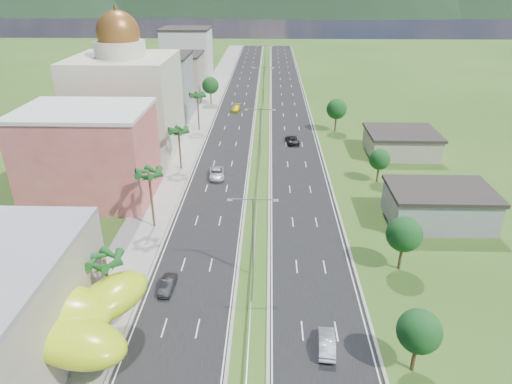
{
  "coord_description": "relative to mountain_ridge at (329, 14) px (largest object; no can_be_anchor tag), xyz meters",
  "views": [
    {
      "loc": [
        1.82,
        -38.06,
        34.67
      ],
      "look_at": [
        0.08,
        20.01,
        7.0
      ],
      "focal_mm": 32.0,
      "sensor_mm": 36.0,
      "label": 1
    }
  ],
  "objects": [
    {
      "name": "ground",
      "position": [
        -60.0,
        -450.0,
        0.0
      ],
      "size": [
        500.0,
        500.0,
        0.0
      ],
      "primitive_type": "plane",
      "color": "#2D5119",
      "rests_on": "ground"
    },
    {
      "name": "road_left",
      "position": [
        -67.5,
        -360.0,
        0.02
      ],
      "size": [
        11.0,
        260.0,
        0.04
      ],
      "primitive_type": "cube",
      "color": "black",
      "rests_on": "ground"
    },
    {
      "name": "road_right",
      "position": [
        -52.5,
        -360.0,
        0.02
      ],
      "size": [
        11.0,
        260.0,
        0.04
      ],
      "primitive_type": "cube",
      "color": "black",
      "rests_on": "ground"
    },
    {
      "name": "sidewalk_left",
      "position": [
        -77.0,
        -360.0,
        0.06
      ],
      "size": [
        7.0,
        260.0,
        0.12
      ],
      "primitive_type": "cube",
      "color": "gray",
      "rests_on": "ground"
    },
    {
      "name": "median_guardrail",
      "position": [
        -60.0,
        -378.01,
        0.62
      ],
      "size": [
        0.1,
        216.06,
        0.76
      ],
      "color": "gray",
      "rests_on": "ground"
    },
    {
      "name": "streetlight_median_b",
      "position": [
        -60.0,
        -440.0,
        6.75
      ],
      "size": [
        6.04,
        0.25,
        11.0
      ],
      "color": "gray",
      "rests_on": "ground"
    },
    {
      "name": "streetlight_median_c",
      "position": [
        -60.0,
        -400.0,
        6.75
      ],
      "size": [
        6.04,
        0.25,
        11.0
      ],
      "color": "gray",
      "rests_on": "ground"
    },
    {
      "name": "streetlight_median_d",
      "position": [
        -60.0,
        -355.0,
        6.75
      ],
      "size": [
        6.04,
        0.25,
        11.0
      ],
      "color": "gray",
      "rests_on": "ground"
    },
    {
      "name": "streetlight_median_e",
      "position": [
        -60.0,
        -310.0,
        6.75
      ],
      "size": [
        6.04,
        0.25,
        11.0
      ],
      "color": "gray",
      "rests_on": "ground"
    },
    {
      "name": "lime_canopy",
      "position": [
        -80.0,
        -454.0,
        4.99
      ],
      "size": [
        18.0,
        15.0,
        7.4
      ],
      "color": "#B1D414",
      "rests_on": "ground"
    },
    {
      "name": "pink_shophouse",
      "position": [
        -88.0,
        -418.0,
        7.5
      ],
      "size": [
        20.0,
        15.0,
        15.0
      ],
      "primitive_type": "cube",
      "color": "#BD504D",
      "rests_on": "ground"
    },
    {
      "name": "domed_building",
      "position": [
        -88.0,
        -395.0,
        11.35
      ],
      "size": [
        20.0,
        20.0,
        28.7
      ],
      "color": "beige",
      "rests_on": "ground"
    },
    {
      "name": "midrise_grey",
      "position": [
        -87.0,
        -370.0,
        8.0
      ],
      "size": [
        16.0,
        15.0,
        16.0
      ],
      "primitive_type": "cube",
      "color": "gray",
      "rests_on": "ground"
    },
    {
      "name": "midrise_beige",
      "position": [
        -87.0,
        -348.0,
        6.5
      ],
      "size": [
        16.0,
        15.0,
        13.0
      ],
      "primitive_type": "cube",
      "color": "#9E9382",
      "rests_on": "ground"
    },
    {
      "name": "midrise_white",
      "position": [
        -87.0,
        -325.0,
        9.0
      ],
      "size": [
        16.0,
        15.0,
        18.0
      ],
      "primitive_type": "cube",
      "color": "silver",
      "rests_on": "ground"
    },
    {
      "name": "shed_near",
      "position": [
        -32.0,
        -425.0,
        2.5
      ],
      "size": [
        15.0,
        10.0,
        5.0
      ],
      "primitive_type": "cube",
      "color": "gray",
      "rests_on": "ground"
    },
    {
      "name": "shed_far",
      "position": [
        -30.0,
        -395.0,
        2.2
      ],
      "size": [
        14.0,
        12.0,
        4.4
      ],
      "primitive_type": "cube",
      "color": "#9E9382",
      "rests_on": "ground"
    },
    {
      "name": "palm_tree_b",
      "position": [
        -75.5,
        -448.0,
        7.06
      ],
      "size": [
        3.6,
        3.6,
        8.1
      ],
      "color": "#47301C",
      "rests_on": "ground"
    },
    {
      "name": "palm_tree_c",
      "position": [
        -75.5,
        -428.0,
        8.5
      ],
      "size": [
        3.6,
        3.6,
        9.6
      ],
      "color": "#47301C",
      "rests_on": "ground"
    },
    {
      "name": "palm_tree_d",
      "position": [
        -75.5,
        -405.0,
        7.54
      ],
      "size": [
        3.6,
        3.6,
        8.6
      ],
      "color": "#47301C",
      "rests_on": "ground"
    },
    {
      "name": "palm_tree_e",
      "position": [
        -75.5,
        -380.0,
        8.31
      ],
      "size": [
        3.6,
        3.6,
        9.4
      ],
      "color": "#47301C",
      "rests_on": "ground"
    },
    {
      "name": "leafy_tree_lfar",
      "position": [
        -75.5,
        -355.0,
        5.58
      ],
      "size": [
        4.9,
        4.9,
        8.05
      ],
      "color": "#47301C",
      "rests_on": "ground"
    },
    {
      "name": "leafy_tree_ra",
      "position": [
        -44.0,
        -455.0,
        4.78
      ],
      "size": [
        4.2,
        4.2,
        6.9
      ],
      "color": "#47301C",
      "rests_on": "ground"
    },
    {
      "name": "leafy_tree_rb",
      "position": [
        -41.0,
        -438.0,
        5.18
      ],
      "size": [
        4.55,
        4.55,
        7.47
      ],
      "color": "#47301C",
      "rests_on": "ground"
    },
    {
      "name": "leafy_tree_rc",
      "position": [
        -38.0,
        -410.0,
        4.37
      ],
      "size": [
        3.85,
        3.85,
        6.33
      ],
      "color": "#47301C",
      "rests_on": "ground"
    },
    {
      "name": "leafy_tree_rd",
      "position": [
        -42.0,
        -380.0,
        5.58
      ],
      "size": [
        4.9,
        4.9,
        8.05
      ],
      "color": "#47301C",
      "rests_on": "ground"
    },
    {
      "name": "mountain_ridge",
      "position": [
        0.0,
        0.0,
        0.0
      ],
      "size": [
        860.0,
        140.0,
        90.0
      ],
      "primitive_type": null,
      "color": "black",
      "rests_on": "ground"
    },
    {
      "name": "car_dark_left",
      "position": [
        -70.27,
        -443.34,
        0.74
      ],
      "size": [
        1.7,
        4.33,
        1.4
      ],
      "primitive_type": "imported",
      "rotation": [
        0.0,
        0.0,
        -0.05
      ],
      "color": "black",
      "rests_on": "road_left"
    },
    {
      "name": "car_silver_mid_left",
      "position": [
        -67.96,
        -409.19,
        0.86
      ],
      "size": [
        3.38,
        6.19,
        1.65
      ],
      "primitive_type": "imported",
      "rotation": [
        0.0,
        0.0,
        0.11
      ],
      "color": "#B3B7BC",
      "rests_on": "road_left"
    },
    {
      "name": "car_yellow_far_left",
      "position": [
        -67.6,
        -362.13,
        0.81
      ],
      "size": [
        2.71,
        5.48,
        1.53
      ],
      "primitive_type": "imported",
      "rotation": [
        0.0,
        0.0,
        -0.11
      ],
      "color": "gold",
      "rests_on": "road_left"
    },
    {
      "name": "car_silver_right",
      "position": [
        -52.02,
        -452.56,
        0.83
      ],
      "size": [
        2.05,
        4.89,
        1.57
      ],
      "primitive_type": "imported",
      "rotation": [
        0.0,
        0.0,
        3.06
      ],
      "color": "#B6BABE",
      "rests_on": "road_right"
    },
    {
      "name": "car_dark_far_right",
      "position": [
        -52.91,
        -389.01,
        0.83
      ],
      "size": [
        3.3,
        5.94,
        1.57
      ],
      "primitive_type": "imported",
      "rotation": [
        0.0,
        0.0,
        3.27
      ],
      "color": "black",
      "rests_on": "road_right"
    }
  ]
}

